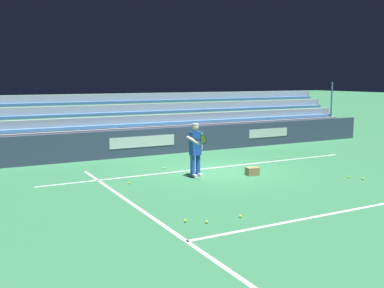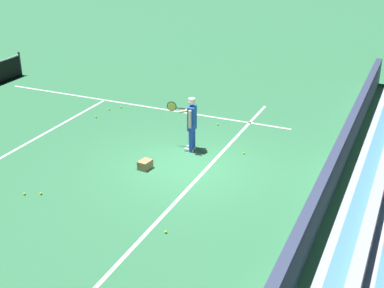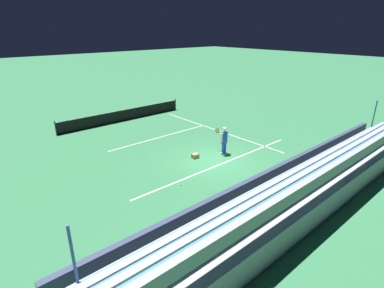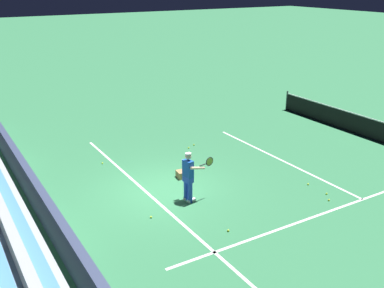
{
  "view_description": "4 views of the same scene",
  "coord_description": "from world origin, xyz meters",
  "px_view_note": "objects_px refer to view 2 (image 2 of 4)",
  "views": [
    {
      "loc": [
        7.95,
        12.92,
        3.13
      ],
      "look_at": [
        1.5,
        0.83,
        1.13
      ],
      "focal_mm": 42.0,
      "sensor_mm": 36.0,
      "label": 1
    },
    {
      "loc": [
        -12.75,
        -5.75,
        6.96
      ],
      "look_at": [
        -0.69,
        -0.4,
        1.11
      ],
      "focal_mm": 50.0,
      "sensor_mm": 36.0,
      "label": 2
    },
    {
      "loc": [
        -11.57,
        -11.17,
        7.36
      ],
      "look_at": [
        -0.64,
        1.36,
        0.85
      ],
      "focal_mm": 28.0,
      "sensor_mm": 36.0,
      "label": 3
    },
    {
      "loc": [
        12.7,
        -6.39,
        7.01
      ],
      "look_at": [
        -0.66,
        1.66,
        1.21
      ],
      "focal_mm": 42.0,
      "sensor_mm": 36.0,
      "label": 4
    }
  ],
  "objects_px": {
    "tennis_ball_by_box": "(121,107)",
    "tennis_ball_near_player": "(244,153)",
    "ball_box_cardboard": "(145,165)",
    "tennis_ball_midcourt": "(166,232)",
    "tennis_ball_stray_back": "(109,109)",
    "tennis_ball_on_baseline": "(96,117)",
    "tennis_ball_far_right": "(24,194)",
    "tennis_ball_far_left": "(218,124)",
    "tennis_ball_toward_net": "(41,193)",
    "tennis_player": "(191,124)"
  },
  "relations": [
    {
      "from": "tennis_ball_far_right",
      "to": "ball_box_cardboard",
      "type": "bearing_deg",
      "value": -39.23
    },
    {
      "from": "tennis_ball_stray_back",
      "to": "tennis_player",
      "type": "bearing_deg",
      "value": -115.67
    },
    {
      "from": "tennis_ball_toward_net",
      "to": "tennis_ball_midcourt",
      "type": "xyz_separation_m",
      "value": [
        -0.3,
        -3.84,
        0.0
      ]
    },
    {
      "from": "tennis_ball_toward_net",
      "to": "tennis_ball_near_player",
      "type": "bearing_deg",
      "value": -41.62
    },
    {
      "from": "tennis_player",
      "to": "tennis_ball_near_player",
      "type": "xyz_separation_m",
      "value": [
        0.39,
        -1.6,
        -0.86
      ]
    },
    {
      "from": "ball_box_cardboard",
      "to": "tennis_ball_midcourt",
      "type": "distance_m",
      "value": 3.45
    },
    {
      "from": "tennis_ball_stray_back",
      "to": "tennis_ball_toward_net",
      "type": "bearing_deg",
      "value": -163.97
    },
    {
      "from": "tennis_player",
      "to": "tennis_ball_midcourt",
      "type": "distance_m",
      "value": 4.79
    },
    {
      "from": "tennis_ball_toward_net",
      "to": "tennis_ball_midcourt",
      "type": "relative_size",
      "value": 1.0
    },
    {
      "from": "tennis_player",
      "to": "tennis_ball_on_baseline",
      "type": "bearing_deg",
      "value": 74.65
    },
    {
      "from": "tennis_ball_by_box",
      "to": "tennis_ball_midcourt",
      "type": "bearing_deg",
      "value": -142.38
    },
    {
      "from": "tennis_ball_stray_back",
      "to": "tennis_ball_midcourt",
      "type": "xyz_separation_m",
      "value": [
        -6.57,
        -5.64,
        0.0
      ]
    },
    {
      "from": "tennis_ball_toward_net",
      "to": "tennis_ball_far_left",
      "type": "xyz_separation_m",
      "value": [
        6.49,
        -2.49,
        0.0
      ]
    },
    {
      "from": "tennis_ball_near_player",
      "to": "tennis_ball_midcourt",
      "type": "distance_m",
      "value": 4.91
    },
    {
      "from": "tennis_player",
      "to": "tennis_ball_far_left",
      "type": "height_order",
      "value": "tennis_player"
    },
    {
      "from": "ball_box_cardboard",
      "to": "tennis_ball_stray_back",
      "type": "relative_size",
      "value": 6.06
    },
    {
      "from": "tennis_ball_far_right",
      "to": "tennis_ball_on_baseline",
      "type": "xyz_separation_m",
      "value": [
        5.58,
        1.42,
        0.0
      ]
    },
    {
      "from": "tennis_ball_far_left",
      "to": "tennis_ball_midcourt",
      "type": "distance_m",
      "value": 6.92
    },
    {
      "from": "tennis_ball_stray_back",
      "to": "tennis_ball_far_left",
      "type": "distance_m",
      "value": 4.3
    },
    {
      "from": "tennis_ball_near_player",
      "to": "tennis_ball_on_baseline",
      "type": "bearing_deg",
      "value": 82.38
    },
    {
      "from": "tennis_ball_by_box",
      "to": "tennis_ball_far_left",
      "type": "xyz_separation_m",
      "value": [
        -0.16,
        -4.0,
        0.0
      ]
    },
    {
      "from": "tennis_ball_on_baseline",
      "to": "tennis_ball_near_player",
      "type": "height_order",
      "value": "same"
    },
    {
      "from": "tennis_ball_by_box",
      "to": "tennis_ball_near_player",
      "type": "height_order",
      "value": "same"
    },
    {
      "from": "ball_box_cardboard",
      "to": "tennis_ball_midcourt",
      "type": "xyz_separation_m",
      "value": [
        -2.78,
        -2.05,
        -0.1
      ]
    },
    {
      "from": "tennis_ball_on_baseline",
      "to": "tennis_ball_near_player",
      "type": "distance_m",
      "value": 5.95
    },
    {
      "from": "tennis_ball_far_right",
      "to": "tennis_ball_by_box",
      "type": "bearing_deg",
      "value": 9.34
    },
    {
      "from": "tennis_ball_near_player",
      "to": "tennis_ball_by_box",
      "type": "bearing_deg",
      "value": 69.94
    },
    {
      "from": "tennis_ball_on_baseline",
      "to": "tennis_ball_stray_back",
      "type": "bearing_deg",
      "value": -0.41
    },
    {
      "from": "tennis_player",
      "to": "tennis_ball_far_right",
      "type": "height_order",
      "value": "tennis_player"
    },
    {
      "from": "tennis_ball_near_player",
      "to": "tennis_ball_midcourt",
      "type": "xyz_separation_m",
      "value": [
        -4.9,
        0.25,
        0.0
      ]
    },
    {
      "from": "tennis_ball_near_player",
      "to": "tennis_ball_far_left",
      "type": "distance_m",
      "value": 2.47
    },
    {
      "from": "tennis_ball_toward_net",
      "to": "tennis_ball_stray_back",
      "type": "relative_size",
      "value": 1.0
    },
    {
      "from": "tennis_player",
      "to": "tennis_ball_by_box",
      "type": "xyz_separation_m",
      "value": [
        2.44,
        4.0,
        -0.86
      ]
    },
    {
      "from": "ball_box_cardboard",
      "to": "tennis_ball_stray_back",
      "type": "height_order",
      "value": "ball_box_cardboard"
    },
    {
      "from": "tennis_ball_far_right",
      "to": "tennis_ball_by_box",
      "type": "relative_size",
      "value": 1.0
    },
    {
      "from": "tennis_ball_on_baseline",
      "to": "tennis_ball_near_player",
      "type": "xyz_separation_m",
      "value": [
        -0.79,
        -5.9,
        0.0
      ]
    },
    {
      "from": "tennis_ball_near_player",
      "to": "tennis_ball_midcourt",
      "type": "relative_size",
      "value": 1.0
    },
    {
      "from": "tennis_ball_toward_net",
      "to": "tennis_ball_near_player",
      "type": "relative_size",
      "value": 1.0
    },
    {
      "from": "tennis_ball_far_right",
      "to": "tennis_ball_midcourt",
      "type": "distance_m",
      "value": 4.23
    },
    {
      "from": "tennis_ball_near_player",
      "to": "tennis_ball_stray_back",
      "type": "bearing_deg",
      "value": 74.16
    },
    {
      "from": "tennis_ball_far_right",
      "to": "tennis_ball_near_player",
      "type": "bearing_deg",
      "value": -43.03
    },
    {
      "from": "tennis_ball_far_right",
      "to": "tennis_ball_far_left",
      "type": "height_order",
      "value": "same"
    },
    {
      "from": "tennis_ball_stray_back",
      "to": "tennis_ball_on_baseline",
      "type": "bearing_deg",
      "value": 179.59
    },
    {
      "from": "tennis_ball_toward_net",
      "to": "tennis_ball_far_right",
      "type": "bearing_deg",
      "value": 116.36
    },
    {
      "from": "tennis_player",
      "to": "ball_box_cardboard",
      "type": "height_order",
      "value": "tennis_player"
    },
    {
      "from": "tennis_ball_by_box",
      "to": "tennis_ball_near_player",
      "type": "xyz_separation_m",
      "value": [
        -2.04,
        -5.6,
        0.0
      ]
    },
    {
      "from": "tennis_player",
      "to": "tennis_ball_far_right",
      "type": "relative_size",
      "value": 25.98
    },
    {
      "from": "ball_box_cardboard",
      "to": "tennis_ball_toward_net",
      "type": "relative_size",
      "value": 6.06
    },
    {
      "from": "tennis_ball_toward_net",
      "to": "tennis_ball_far_left",
      "type": "relative_size",
      "value": 1.0
    },
    {
      "from": "tennis_ball_near_player",
      "to": "tennis_player",
      "type": "bearing_deg",
      "value": 103.7
    }
  ]
}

